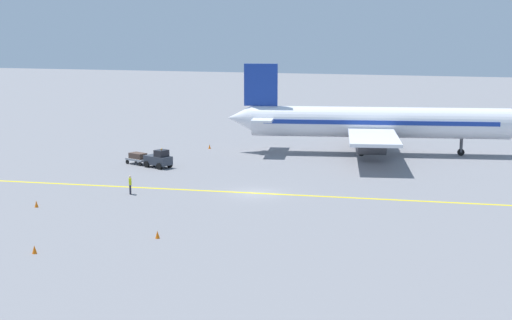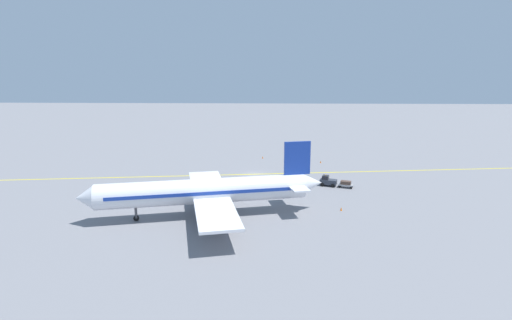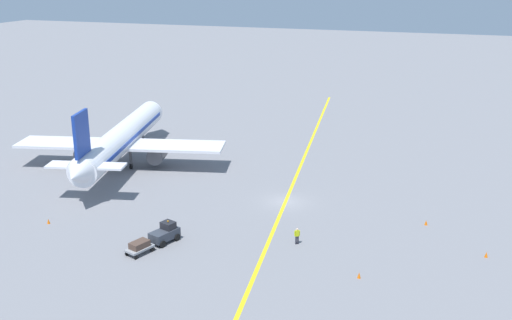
{
  "view_description": "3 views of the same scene",
  "coord_description": "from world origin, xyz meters",
  "px_view_note": "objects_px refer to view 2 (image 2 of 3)",
  "views": [
    {
      "loc": [
        58.19,
        21.43,
        13.8
      ],
      "look_at": [
        0.7,
        0.31,
        3.14
      ],
      "focal_mm": 50.0,
      "sensor_mm": 36.0,
      "label": 1
    },
    {
      "loc": [
        -80.1,
        -3.4,
        20.44
      ],
      "look_at": [
        4.22,
        -0.19,
        2.1
      ],
      "focal_mm": 28.0,
      "sensor_mm": 36.0,
      "label": 2
    },
    {
      "loc": [
        17.94,
        -61.95,
        25.8
      ],
      "look_at": [
        -4.8,
        3.43,
        3.55
      ],
      "focal_mm": 42.0,
      "sensor_mm": 36.0,
      "label": 3
    }
  ],
  "objects_px": {
    "ground_crew_worker": "(302,166)",
    "baggage_cart_trailing": "(346,184)",
    "airplane_at_gate": "(207,192)",
    "baggage_tug_dark": "(328,181)",
    "traffic_cone_by_wingtip": "(263,157)",
    "traffic_cone_far_edge": "(285,153)",
    "traffic_cone_near_nose": "(321,162)",
    "traffic_cone_mid_apron": "(341,209)"
  },
  "relations": [
    {
      "from": "airplane_at_gate",
      "to": "ground_crew_worker",
      "type": "relative_size",
      "value": 20.93
    },
    {
      "from": "ground_crew_worker",
      "to": "baggage_cart_trailing",
      "type": "bearing_deg",
      "value": -153.07
    },
    {
      "from": "ground_crew_worker",
      "to": "traffic_cone_mid_apron",
      "type": "xyz_separation_m",
      "value": [
        -26.16,
        -3.91,
        -0.63
      ]
    },
    {
      "from": "traffic_cone_near_nose",
      "to": "traffic_cone_mid_apron",
      "type": "distance_m",
      "value": 33.09
    },
    {
      "from": "airplane_at_gate",
      "to": "baggage_tug_dark",
      "type": "relative_size",
      "value": 10.57
    },
    {
      "from": "traffic_cone_far_edge",
      "to": "ground_crew_worker",
      "type": "bearing_deg",
      "value": -169.99
    },
    {
      "from": "baggage_cart_trailing",
      "to": "traffic_cone_far_edge",
      "type": "relative_size",
      "value": 5.3
    },
    {
      "from": "airplane_at_gate",
      "to": "traffic_cone_by_wingtip",
      "type": "bearing_deg",
      "value": -10.05
    },
    {
      "from": "baggage_cart_trailing",
      "to": "traffic_cone_by_wingtip",
      "type": "height_order",
      "value": "baggage_cart_trailing"
    },
    {
      "from": "traffic_cone_by_wingtip",
      "to": "traffic_cone_far_edge",
      "type": "bearing_deg",
      "value": -44.59
    },
    {
      "from": "baggage_cart_trailing",
      "to": "traffic_cone_mid_apron",
      "type": "height_order",
      "value": "baggage_cart_trailing"
    },
    {
      "from": "traffic_cone_near_nose",
      "to": "traffic_cone_far_edge",
      "type": "height_order",
      "value": "same"
    },
    {
      "from": "baggage_tug_dark",
      "to": "traffic_cone_by_wingtip",
      "type": "distance_m",
      "value": 27.18
    },
    {
      "from": "traffic_cone_near_nose",
      "to": "traffic_cone_by_wingtip",
      "type": "xyz_separation_m",
      "value": [
        4.7,
        13.61,
        0.0
      ]
    },
    {
      "from": "ground_crew_worker",
      "to": "traffic_cone_near_nose",
      "type": "bearing_deg",
      "value": -34.45
    },
    {
      "from": "baggage_cart_trailing",
      "to": "traffic_cone_mid_apron",
      "type": "distance_m",
      "value": 12.99
    },
    {
      "from": "traffic_cone_by_wingtip",
      "to": "traffic_cone_far_edge",
      "type": "height_order",
      "value": "same"
    },
    {
      "from": "baggage_tug_dark",
      "to": "baggage_cart_trailing",
      "type": "distance_m",
      "value": 3.3
    },
    {
      "from": "traffic_cone_far_edge",
      "to": "baggage_tug_dark",
      "type": "bearing_deg",
      "value": -167.14
    },
    {
      "from": "traffic_cone_far_edge",
      "to": "airplane_at_gate",
      "type": "bearing_deg",
      "value": 164.43
    },
    {
      "from": "traffic_cone_near_nose",
      "to": "traffic_cone_mid_apron",
      "type": "xyz_separation_m",
      "value": [
        -33.08,
        0.84,
        0.0
      ]
    },
    {
      "from": "traffic_cone_near_nose",
      "to": "baggage_cart_trailing",
      "type": "bearing_deg",
      "value": -174.1
    },
    {
      "from": "traffic_cone_near_nose",
      "to": "traffic_cone_by_wingtip",
      "type": "height_order",
      "value": "same"
    },
    {
      "from": "baggage_cart_trailing",
      "to": "traffic_cone_by_wingtip",
      "type": "bearing_deg",
      "value": 32.03
    },
    {
      "from": "baggage_cart_trailing",
      "to": "traffic_cone_far_edge",
      "type": "bearing_deg",
      "value": 17.8
    },
    {
      "from": "ground_crew_worker",
      "to": "airplane_at_gate",
      "type": "bearing_deg",
      "value": 151.13
    },
    {
      "from": "traffic_cone_mid_apron",
      "to": "traffic_cone_far_edge",
      "type": "distance_m",
      "value": 44.2
    },
    {
      "from": "ground_crew_worker",
      "to": "traffic_cone_near_nose",
      "type": "relative_size",
      "value": 3.05
    },
    {
      "from": "baggage_tug_dark",
      "to": "traffic_cone_far_edge",
      "type": "relative_size",
      "value": 6.05
    },
    {
      "from": "ground_crew_worker",
      "to": "traffic_cone_far_edge",
      "type": "xyz_separation_m",
      "value": [
        17.49,
        3.09,
        -0.63
      ]
    },
    {
      "from": "traffic_cone_mid_apron",
      "to": "ground_crew_worker",
      "type": "bearing_deg",
      "value": 8.51
    },
    {
      "from": "traffic_cone_mid_apron",
      "to": "traffic_cone_far_edge",
      "type": "bearing_deg",
      "value": 9.11
    },
    {
      "from": "baggage_tug_dark",
      "to": "baggage_cart_trailing",
      "type": "bearing_deg",
      "value": -109.07
    },
    {
      "from": "traffic_cone_near_nose",
      "to": "traffic_cone_mid_apron",
      "type": "bearing_deg",
      "value": 178.55
    },
    {
      "from": "traffic_cone_near_nose",
      "to": "traffic_cone_by_wingtip",
      "type": "distance_m",
      "value": 14.4
    },
    {
      "from": "baggage_tug_dark",
      "to": "traffic_cone_near_nose",
      "type": "distance_m",
      "value": 19.4
    },
    {
      "from": "baggage_tug_dark",
      "to": "ground_crew_worker",
      "type": "relative_size",
      "value": 1.98
    },
    {
      "from": "airplane_at_gate",
      "to": "traffic_cone_far_edge",
      "type": "relative_size",
      "value": 63.93
    },
    {
      "from": "airplane_at_gate",
      "to": "traffic_cone_mid_apron",
      "type": "height_order",
      "value": "airplane_at_gate"
    },
    {
      "from": "baggage_cart_trailing",
      "to": "ground_crew_worker",
      "type": "height_order",
      "value": "ground_crew_worker"
    },
    {
      "from": "airplane_at_gate",
      "to": "baggage_tug_dark",
      "type": "distance_m",
      "value": 26.12
    },
    {
      "from": "traffic_cone_near_nose",
      "to": "traffic_cone_far_edge",
      "type": "bearing_deg",
      "value": 36.58
    }
  ]
}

